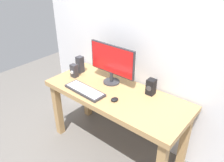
# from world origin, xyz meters

# --- Properties ---
(ground_plane) EXTENTS (6.00, 6.00, 0.00)m
(ground_plane) POSITION_xyz_m (0.00, 0.00, 0.00)
(ground_plane) COLOR slate
(wall_back) EXTENTS (2.76, 0.04, 3.00)m
(wall_back) POSITION_xyz_m (0.00, 0.37, 1.50)
(wall_back) COLOR silver
(wall_back) RESTS_ON ground_plane
(desk) EXTENTS (1.58, 0.66, 0.78)m
(desk) POSITION_xyz_m (0.00, 0.00, 0.66)
(desk) COLOR tan
(desk) RESTS_ON ground_plane
(monitor) EXTENTS (0.58, 0.19, 0.44)m
(monitor) POSITION_xyz_m (-0.17, 0.15, 1.03)
(monitor) COLOR #333338
(monitor) RESTS_ON desk
(keyboard_primary) EXTENTS (0.48, 0.18, 0.03)m
(keyboard_primary) POSITION_xyz_m (-0.27, -0.19, 0.79)
(keyboard_primary) COLOR #333338
(keyboard_primary) RESTS_ON desk
(mouse) EXTENTS (0.08, 0.09, 0.03)m
(mouse) POSITION_xyz_m (0.09, -0.13, 0.79)
(mouse) COLOR black
(mouse) RESTS_ON desk
(speaker_right) EXTENTS (0.08, 0.09, 0.17)m
(speaker_right) POSITION_xyz_m (0.29, 0.21, 0.86)
(speaker_right) COLOR black
(speaker_right) RESTS_ON desk
(speaker_left) EXTENTS (0.07, 0.08, 0.20)m
(speaker_left) POSITION_xyz_m (-0.64, 0.09, 0.88)
(speaker_left) COLOR #333338
(speaker_left) RESTS_ON desk
(audio_controller) EXTENTS (0.08, 0.07, 0.16)m
(audio_controller) POSITION_xyz_m (-0.60, -0.04, 0.85)
(audio_controller) COLOR #333338
(audio_controller) RESTS_ON desk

